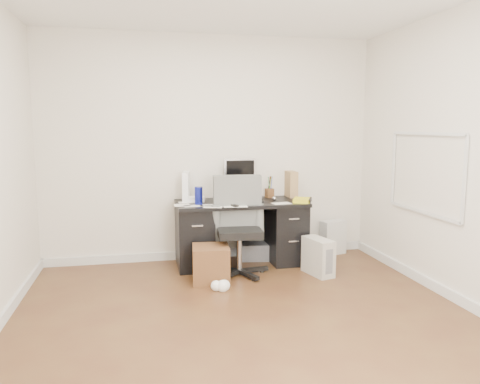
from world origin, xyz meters
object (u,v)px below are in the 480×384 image
at_px(lcd_monitor, 240,178).
at_px(wicker_basket, 211,264).
at_px(pc_tower, 318,257).
at_px(desk, 241,231).
at_px(office_chair, 239,226).
at_px(keyboard, 242,201).

xyz_separation_m(lcd_monitor, wicker_basket, (-0.49, -0.81, -0.81)).
bearing_deg(pc_tower, lcd_monitor, 116.50).
bearing_deg(desk, office_chair, -104.80).
relative_size(desk, lcd_monitor, 3.02).
distance_m(desk, pc_tower, 0.96).
xyz_separation_m(pc_tower, wicker_basket, (-1.19, 0.02, -0.01)).
bearing_deg(pc_tower, desk, 128.63).
xyz_separation_m(desk, lcd_monitor, (0.04, 0.25, 0.60)).
height_order(lcd_monitor, pc_tower, lcd_monitor).
relative_size(lcd_monitor, wicker_basket, 1.31).
bearing_deg(wicker_basket, pc_tower, -0.88).
bearing_deg(wicker_basket, lcd_monitor, 58.97).
bearing_deg(lcd_monitor, pc_tower, -51.62).
distance_m(lcd_monitor, pc_tower, 1.35).
relative_size(lcd_monitor, keyboard, 1.01).
distance_m(keyboard, pc_tower, 1.06).
distance_m(office_chair, wicker_basket, 0.51).
relative_size(pc_tower, wicker_basket, 1.07).
height_order(desk, office_chair, office_chair).
relative_size(keyboard, wicker_basket, 1.30).
bearing_deg(lcd_monitor, office_chair, -104.78).
distance_m(keyboard, wicker_basket, 0.87).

